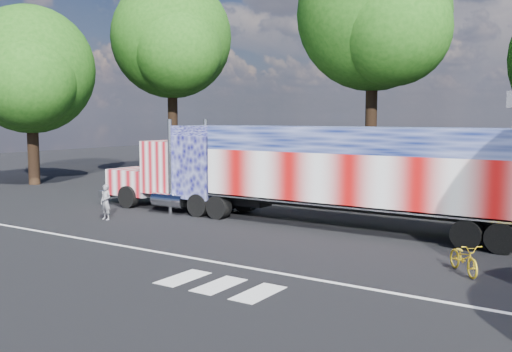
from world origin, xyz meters
The scene contains 9 objects.
ground centered at (0.00, 0.00, 0.00)m, with size 100.00×100.00×0.00m, color black.
lane_markings centered at (1.71, -3.77, 0.01)m, with size 30.00×2.67×0.01m.
semi_truck centered at (1.79, 3.84, 2.15)m, with size 19.60×3.10×4.18m.
coach_bus centered at (-1.04, 9.24, 1.83)m, with size 12.16×2.83×3.54m.
woman centered at (-5.57, 0.07, 0.74)m, with size 0.54×0.36×1.49m, color slate.
bicycle centered at (8.93, -0.22, 0.43)m, with size 0.57×1.64×0.86m, color gold.
tree_w_a centered at (-18.92, 6.22, 7.16)m, with size 8.34×7.94×11.18m.
tree_n_mid centered at (-0.49, 16.61, 10.27)m, with size 9.52×9.07×14.88m.
tree_nw_a centered at (-14.99, 15.03, 9.79)m, with size 8.95×8.53×14.13m.
Camera 1 is at (12.57, -16.11, 4.27)m, focal length 40.00 mm.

